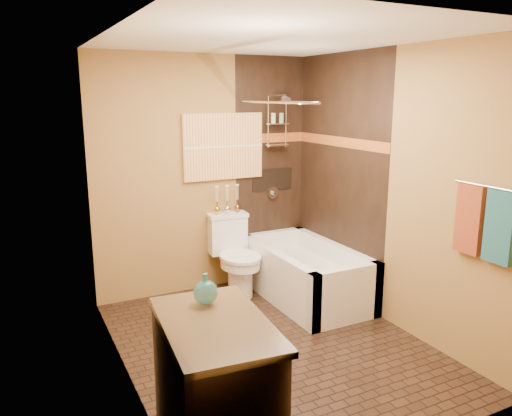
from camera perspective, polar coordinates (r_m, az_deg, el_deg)
floor at (r=4.42m, az=1.85°, el=-15.34°), size 3.00×3.00×0.00m
wall_left at (r=3.58m, az=-15.12°, el=-1.10°), size 0.02×3.00×2.50m
wall_right at (r=4.67m, az=15.00°, el=2.07°), size 0.02×3.00×2.50m
wall_back at (r=5.33m, az=-5.80°, el=3.72°), size 2.40×0.02×2.50m
wall_front at (r=2.81m, az=16.87°, el=-5.01°), size 2.40×0.02×2.50m
ceiling at (r=3.92m, az=2.12°, el=18.88°), size 3.00×3.00×0.00m
alcove_tile_back at (r=5.64m, az=1.63°, el=4.27°), size 0.85×0.01×2.50m
alcove_tile_right at (r=5.24m, az=9.48°, el=3.45°), size 0.01×1.50×2.50m
mosaic_band_back at (r=5.59m, az=1.71°, el=8.01°), size 0.85×0.01×0.10m
mosaic_band_right at (r=5.19m, az=9.53°, el=7.48°), size 0.01×1.50×0.10m
alcove_niche at (r=5.66m, az=1.88°, el=3.28°), size 0.50×0.01×0.25m
shower_fixtures at (r=5.51m, az=2.44°, el=8.42°), size 0.24×0.33×1.16m
curtain_rod at (r=4.75m, az=1.94°, el=12.01°), size 0.03×1.55×0.03m
towel_bar at (r=3.89m, az=24.87°, el=2.24°), size 0.02×0.55×0.02m
towel_teal at (r=3.88m, az=26.08°, el=-2.00°), size 0.05×0.22×0.52m
towel_rust at (r=4.03m, az=23.18°, el=-1.20°), size 0.05×0.22×0.52m
sunset_painting at (r=5.34m, az=-3.76°, el=7.02°), size 0.90×0.04×0.70m
vanity_mirror at (r=2.58m, az=-10.57°, el=-0.47°), size 0.01×1.00×0.90m
bathtub at (r=5.29m, az=5.63°, el=-7.89°), size 0.80×1.50×0.55m
toilet at (r=5.33m, az=-2.42°, el=-5.36°), size 0.44×0.65×0.84m
vanity at (r=3.08m, az=-4.71°, el=-19.84°), size 0.67×1.00×0.84m
teal_bottle at (r=3.07m, az=-5.80°, el=-9.19°), size 0.20×0.20×0.24m
bud_vases at (r=5.35m, az=-3.31°, el=1.09°), size 0.30×0.06×0.30m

